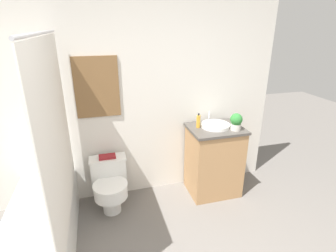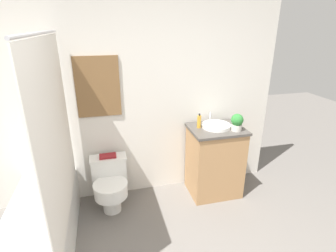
{
  "view_description": "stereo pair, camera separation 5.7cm",
  "coord_description": "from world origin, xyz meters",
  "px_view_note": "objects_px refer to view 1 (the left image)",
  "views": [
    {
      "loc": [
        -0.36,
        -0.83,
        2.03
      ],
      "look_at": [
        0.32,
        1.63,
        1.04
      ],
      "focal_mm": 28.0,
      "sensor_mm": 36.0,
      "label": 1
    },
    {
      "loc": [
        -0.3,
        -0.84,
        2.03
      ],
      "look_at": [
        0.32,
        1.63,
        1.04
      ],
      "focal_mm": 28.0,
      "sensor_mm": 36.0,
      "label": 2
    }
  ],
  "objects_px": {
    "sink": "(215,125)",
    "book_on_tank": "(107,157)",
    "soap_bottle": "(198,121)",
    "potted_plant": "(236,121)",
    "toilet": "(110,183)"
  },
  "relations": [
    {
      "from": "toilet",
      "to": "soap_bottle",
      "type": "bearing_deg",
      "value": 3.38
    },
    {
      "from": "sink",
      "to": "book_on_tank",
      "type": "height_order",
      "value": "sink"
    },
    {
      "from": "soap_bottle",
      "to": "potted_plant",
      "type": "relative_size",
      "value": 0.87
    },
    {
      "from": "toilet",
      "to": "sink",
      "type": "distance_m",
      "value": 1.4
    },
    {
      "from": "soap_bottle",
      "to": "potted_plant",
      "type": "height_order",
      "value": "potted_plant"
    },
    {
      "from": "toilet",
      "to": "soap_bottle",
      "type": "distance_m",
      "value": 1.25
    },
    {
      "from": "toilet",
      "to": "book_on_tank",
      "type": "distance_m",
      "value": 0.3
    },
    {
      "from": "sink",
      "to": "soap_bottle",
      "type": "height_order",
      "value": "soap_bottle"
    },
    {
      "from": "potted_plant",
      "to": "soap_bottle",
      "type": "bearing_deg",
      "value": 154.05
    },
    {
      "from": "potted_plant",
      "to": "book_on_tank",
      "type": "relative_size",
      "value": 1.06
    },
    {
      "from": "potted_plant",
      "to": "toilet",
      "type": "bearing_deg",
      "value": 175.13
    },
    {
      "from": "soap_bottle",
      "to": "potted_plant",
      "type": "xyz_separation_m",
      "value": [
        0.39,
        -0.19,
        0.03
      ]
    },
    {
      "from": "toilet",
      "to": "sink",
      "type": "xyz_separation_m",
      "value": [
        1.28,
        0.02,
        0.57
      ]
    },
    {
      "from": "potted_plant",
      "to": "book_on_tank",
      "type": "xyz_separation_m",
      "value": [
        -1.47,
        0.25,
        -0.38
      ]
    },
    {
      "from": "soap_bottle",
      "to": "book_on_tank",
      "type": "bearing_deg",
      "value": 176.58
    }
  ]
}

